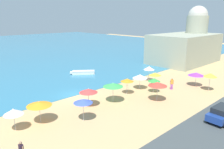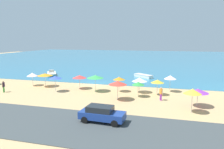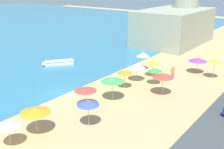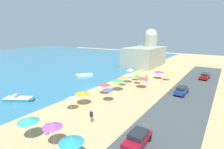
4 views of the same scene
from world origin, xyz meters
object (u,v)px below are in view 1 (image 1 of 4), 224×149
Objects in this scene: beach_umbrella_3 at (88,91)px; beach_umbrella_9 at (140,76)px; beach_umbrella_5 at (113,85)px; beach_umbrella_6 at (149,68)px; beach_umbrella_1 at (154,80)px; beach_umbrella_15 at (210,75)px; beach_umbrella_7 at (155,74)px; beach_umbrella_11 at (83,101)px; beach_umbrella_12 at (196,74)px; beach_umbrella_2 at (127,80)px; beach_umbrella_4 at (13,112)px; beach_umbrella_10 at (158,84)px; skiff_nearshore at (83,72)px; harbor_fortress at (187,44)px; beach_umbrella_14 at (39,104)px; bather_0 at (172,83)px; parked_car_1 at (223,113)px.

beach_umbrella_9 is (9.50, 0.04, -0.01)m from beach_umbrella_3.
beach_umbrella_5 is 11.13m from beach_umbrella_6.
beach_umbrella_1 is 8.21m from beach_umbrella_15.
beach_umbrella_11 is (-14.82, -1.99, 0.21)m from beach_umbrella_7.
beach_umbrella_9 reaches higher than beach_umbrella_12.
beach_umbrella_11 is at bearing -178.42° from beach_umbrella_1.
beach_umbrella_4 is at bearing 179.03° from beach_umbrella_2.
beach_umbrella_2 is 0.90× the size of beach_umbrella_5.
beach_umbrella_10 reaches higher than beach_umbrella_2.
beach_umbrella_7 is 14.19m from skiff_nearshore.
beach_umbrella_1 is 6.80m from beach_umbrella_5.
beach_umbrella_11 reaches higher than beach_umbrella_7.
beach_umbrella_2 is 0.14× the size of harbor_fortress.
beach_umbrella_5 is (-3.46, -0.85, 0.25)m from beach_umbrella_2.
beach_umbrella_14 is at bearing -174.97° from beach_umbrella_6.
beach_umbrella_3 is 17.79m from beach_umbrella_15.
beach_umbrella_2 reaches higher than skiff_nearshore.
bather_0 is (-3.42, 4.02, -1.38)m from beach_umbrella_15.
beach_umbrella_2 is 0.90× the size of beach_umbrella_6.
beach_umbrella_10 is 14.24m from beach_umbrella_14.
harbor_fortress is at bearing 13.51° from beach_umbrella_9.
beach_umbrella_6 reaches higher than bather_0.
beach_umbrella_1 is 2.43m from beach_umbrella_9.
beach_umbrella_7 is at bearing 139.59° from beach_umbrella_12.
beach_umbrella_5 is at bearing -19.35° from beach_umbrella_3.
beach_umbrella_1 is at bearing 79.29° from parked_car_1.
beach_umbrella_11 is at bearing 137.06° from parked_car_1.
beach_umbrella_3 reaches higher than skiff_nearshore.
beach_umbrella_2 is at bearing -0.97° from beach_umbrella_4.
beach_umbrella_11 is (-16.51, -4.44, -0.04)m from beach_umbrella_6.
bather_0 is at bearing 61.34° from parked_car_1.
beach_umbrella_10 is at bearing 178.31° from beach_umbrella_12.
beach_umbrella_5 reaches higher than skiff_nearshore.
beach_umbrella_6 is 9.38m from beach_umbrella_15.
beach_umbrella_9 is (6.47, 1.10, -0.32)m from beach_umbrella_5.
beach_umbrella_12 is 2.64m from beach_umbrella_15.
beach_umbrella_7 is 2.86m from bather_0.
beach_umbrella_14 reaches higher than parked_car_1.
beach_umbrella_7 is at bearing -3.47° from beach_umbrella_3.
beach_umbrella_5 reaches higher than beach_umbrella_7.
beach_umbrella_12 is at bearing -20.18° from bather_0.
beach_umbrella_7 is 0.99× the size of beach_umbrella_9.
beach_umbrella_11 is 19.23m from skiff_nearshore.
beach_umbrella_2 reaches higher than beach_umbrella_4.
beach_umbrella_9 is (18.10, -0.01, 0.04)m from beach_umbrella_4.
beach_umbrella_12 is (4.88, -4.16, -0.08)m from beach_umbrella_7.
beach_umbrella_9 is 12.97m from skiff_nearshore.
beach_umbrella_1 is 0.84× the size of beach_umbrella_10.
beach_umbrella_2 is 1.01× the size of beach_umbrella_7.
beach_umbrella_5 is 1.00× the size of beach_umbrella_6.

